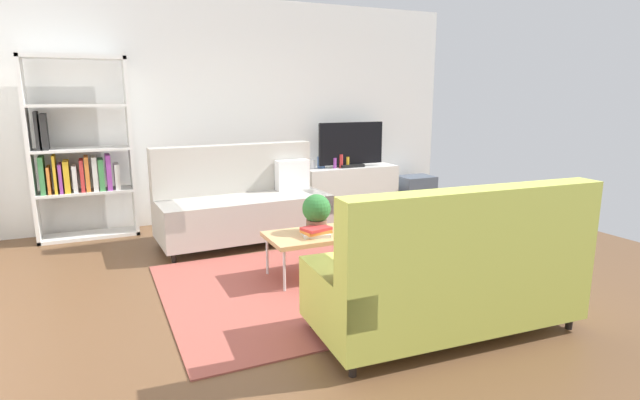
% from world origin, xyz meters
% --- Properties ---
extents(ground_plane, '(7.68, 7.68, 0.00)m').
position_xyz_m(ground_plane, '(0.00, 0.00, 0.00)').
color(ground_plane, brown).
extents(wall_far, '(6.40, 0.12, 2.90)m').
position_xyz_m(wall_far, '(0.00, 2.80, 1.45)').
color(wall_far, white).
rests_on(wall_far, ground_plane).
extents(area_rug, '(2.90, 2.20, 0.01)m').
position_xyz_m(area_rug, '(0.04, -0.07, 0.01)').
color(area_rug, '#9E4C42').
rests_on(area_rug, ground_plane).
extents(couch_beige, '(1.94, 0.93, 1.10)m').
position_xyz_m(couch_beige, '(-0.30, 1.56, 0.44)').
color(couch_beige, '#B2ADA3').
rests_on(couch_beige, ground_plane).
extents(couch_green, '(1.94, 0.95, 1.10)m').
position_xyz_m(couch_green, '(0.37, -1.29, 0.45)').
color(couch_green, '#C1CC51').
rests_on(couch_green, ground_plane).
extents(coffee_table, '(1.10, 0.56, 0.42)m').
position_xyz_m(coffee_table, '(0.09, 0.13, 0.39)').
color(coffee_table, tan).
rests_on(coffee_table, ground_plane).
extents(tv_console, '(1.40, 0.44, 0.64)m').
position_xyz_m(tv_console, '(1.57, 2.46, 0.32)').
color(tv_console, silver).
rests_on(tv_console, ground_plane).
extents(tv, '(1.00, 0.20, 0.64)m').
position_xyz_m(tv, '(1.57, 2.44, 0.95)').
color(tv, black).
rests_on(tv, tv_console).
extents(bookshelf, '(1.10, 0.36, 2.10)m').
position_xyz_m(bookshelf, '(-1.96, 2.48, 0.97)').
color(bookshelf, white).
rests_on(bookshelf, ground_plane).
extents(storage_trunk, '(0.52, 0.40, 0.44)m').
position_xyz_m(storage_trunk, '(2.67, 2.36, 0.22)').
color(storage_trunk, '#4C5666').
rests_on(storage_trunk, ground_plane).
extents(potted_plant, '(0.27, 0.27, 0.36)m').
position_xyz_m(potted_plant, '(0.02, 0.19, 0.61)').
color(potted_plant, brown).
rests_on(potted_plant, coffee_table).
extents(table_book_0, '(0.27, 0.23, 0.03)m').
position_xyz_m(table_book_0, '(-0.04, 0.05, 0.44)').
color(table_book_0, silver).
rests_on(table_book_0, coffee_table).
extents(table_book_1, '(0.26, 0.21, 0.03)m').
position_xyz_m(table_book_1, '(-0.04, 0.05, 0.46)').
color(table_book_1, orange).
rests_on(table_book_1, table_book_0).
extents(table_book_2, '(0.28, 0.23, 0.03)m').
position_xyz_m(table_book_2, '(-0.04, 0.05, 0.49)').
color(table_book_2, red).
rests_on(table_book_2, table_book_1).
extents(vase_0, '(0.08, 0.08, 0.13)m').
position_xyz_m(vase_0, '(0.99, 2.51, 0.70)').
color(vase_0, silver).
rests_on(vase_0, tv_console).
extents(vase_1, '(0.11, 0.11, 0.16)m').
position_xyz_m(vase_1, '(1.13, 2.51, 0.72)').
color(vase_1, '#4C72B2').
rests_on(vase_1, tv_console).
extents(bottle_0, '(0.05, 0.05, 0.15)m').
position_xyz_m(bottle_0, '(1.30, 2.42, 0.71)').
color(bottle_0, purple).
rests_on(bottle_0, tv_console).
extents(bottle_1, '(0.06, 0.06, 0.19)m').
position_xyz_m(bottle_1, '(1.40, 2.42, 0.74)').
color(bottle_1, red).
rests_on(bottle_1, tv_console).
extents(bottle_2, '(0.05, 0.05, 0.15)m').
position_xyz_m(bottle_2, '(1.51, 2.42, 0.72)').
color(bottle_2, gold).
rests_on(bottle_2, tv_console).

